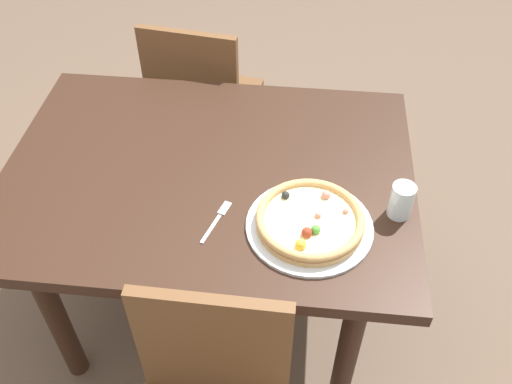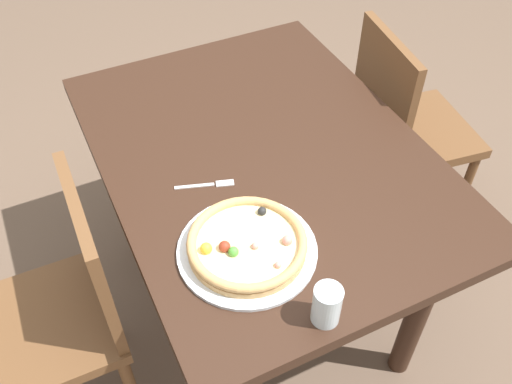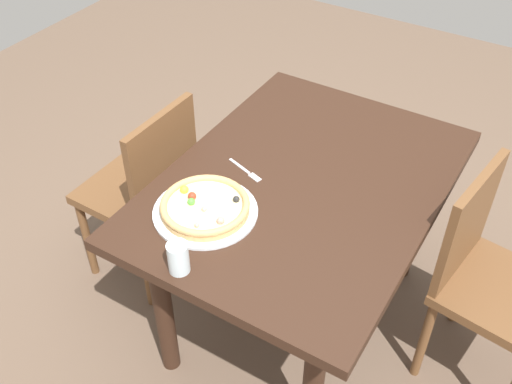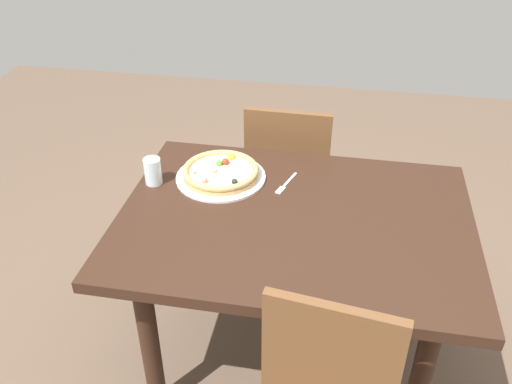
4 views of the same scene
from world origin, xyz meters
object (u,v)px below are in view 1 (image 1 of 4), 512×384
at_px(drinking_glass, 401,201).
at_px(dining_table, 210,194).
at_px(fork, 218,218).
at_px(pizza, 310,220).
at_px(chair_far, 203,103).
at_px(plate, 309,226).

bearing_deg(drinking_glass, dining_table, 167.61).
bearing_deg(drinking_glass, fork, -171.69).
distance_m(pizza, fork, 0.26).
relative_size(dining_table, pizza, 4.19).
bearing_deg(fork, dining_table, 35.33).
distance_m(chair_far, plate, 1.02).
height_order(pizza, drinking_glass, drinking_glass).
bearing_deg(dining_table, drinking_glass, -12.39).
distance_m(chair_far, pizza, 1.03).
bearing_deg(chair_far, dining_table, -69.58).
height_order(dining_table, chair_far, chair_far).
height_order(dining_table, plate, plate).
height_order(dining_table, fork, fork).
xyz_separation_m(pizza, fork, (-0.25, 0.00, -0.03)).
relative_size(chair_far, pizza, 3.01).
bearing_deg(pizza, dining_table, 147.44).
bearing_deg(fork, pizza, -73.09).
bearing_deg(plate, drinking_glass, 17.51).
xyz_separation_m(dining_table, fork, (0.06, -0.20, 0.11)).
relative_size(fork, drinking_glass, 1.54).
distance_m(chair_far, drinking_glass, 1.11).
xyz_separation_m(dining_table, plate, (0.32, -0.20, 0.11)).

